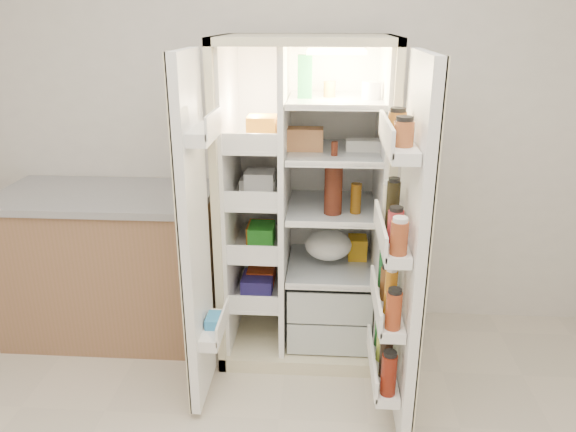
{
  "coord_description": "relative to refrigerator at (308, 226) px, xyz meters",
  "views": [
    {
      "loc": [
        0.19,
        -1.31,
        1.88
      ],
      "look_at": [
        0.02,
        1.25,
        0.95
      ],
      "focal_mm": 34.0,
      "sensor_mm": 36.0,
      "label": 1
    }
  ],
  "objects": [
    {
      "name": "wall_back",
      "position": [
        -0.11,
        0.35,
        0.61
      ],
      "size": [
        4.0,
        0.02,
        2.7
      ],
      "primitive_type": "cube",
      "color": "silver",
      "rests_on": "floor"
    },
    {
      "name": "kitchen_counter",
      "position": [
        -1.2,
        0.0,
        -0.28
      ],
      "size": [
        1.26,
        0.67,
        0.92
      ],
      "color": "#895F44",
      "rests_on": "floor"
    },
    {
      "name": "refrigerator",
      "position": [
        0.0,
        0.0,
        0.0
      ],
      "size": [
        0.92,
        0.7,
        1.8
      ],
      "color": "beige",
      "rests_on": "floor"
    },
    {
      "name": "freezer_door",
      "position": [
        -0.52,
        -0.6,
        0.15
      ],
      "size": [
        0.15,
        0.4,
        1.72
      ],
      "color": "white",
      "rests_on": "floor"
    },
    {
      "name": "fridge_door",
      "position": [
        0.46,
        -0.7,
        0.13
      ],
      "size": [
        0.17,
        0.58,
        1.72
      ],
      "color": "white",
      "rests_on": "floor"
    }
  ]
}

